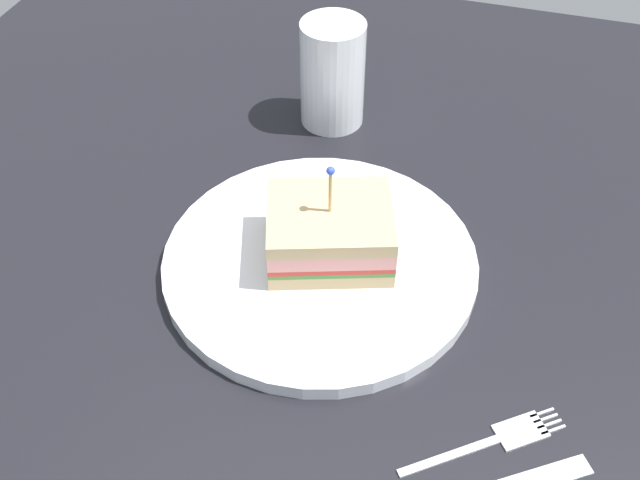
{
  "coord_description": "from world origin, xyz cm",
  "views": [
    {
      "loc": [
        -42.66,
        -12.82,
        47.68
      ],
      "look_at": [
        0.0,
        0.0,
        3.34
      ],
      "focal_mm": 42.4,
      "sensor_mm": 36.0,
      "label": 1
    }
  ],
  "objects_px": {
    "fork": "(500,437)",
    "plate": "(320,262)",
    "sandwich_half_center": "(330,232)",
    "drink_glass": "(332,79)"
  },
  "relations": [
    {
      "from": "fork",
      "to": "plate",
      "type": "bearing_deg",
      "value": 54.22
    },
    {
      "from": "sandwich_half_center",
      "to": "drink_glass",
      "type": "xyz_separation_m",
      "value": [
        0.2,
        0.06,
        0.01
      ]
    },
    {
      "from": "drink_glass",
      "to": "fork",
      "type": "distance_m",
      "value": 0.4
    },
    {
      "from": "sandwich_half_center",
      "to": "fork",
      "type": "relative_size",
      "value": 1.15
    },
    {
      "from": "plate",
      "to": "fork",
      "type": "height_order",
      "value": "plate"
    },
    {
      "from": "drink_glass",
      "to": "fork",
      "type": "relative_size",
      "value": 1.03
    },
    {
      "from": "fork",
      "to": "sandwich_half_center",
      "type": "bearing_deg",
      "value": 51.53
    },
    {
      "from": "sandwich_half_center",
      "to": "drink_glass",
      "type": "bearing_deg",
      "value": 15.51
    },
    {
      "from": "plate",
      "to": "fork",
      "type": "distance_m",
      "value": 0.21
    },
    {
      "from": "fork",
      "to": "drink_glass",
      "type": "bearing_deg",
      "value": 33.4
    }
  ]
}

